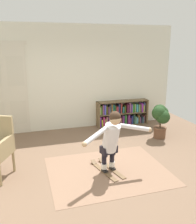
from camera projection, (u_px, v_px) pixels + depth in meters
ground_plane at (100, 167)px, 4.90m from camera, size 7.20×7.20×0.00m
back_wall at (73, 78)px, 6.92m from camera, size 6.00×0.10×2.90m
double_door at (6, 89)px, 6.42m from camera, size 1.22×0.05×2.45m
rug at (108, 171)px, 4.76m from camera, size 2.25×1.82×0.01m
bookshelf at (121, 114)px, 7.41m from camera, size 1.57×0.30×0.74m
potted_plant at (161, 117)px, 6.30m from camera, size 0.50×0.54×0.87m
skis_pair at (107, 169)px, 4.78m from camera, size 0.47×0.90×0.07m
person_skier at (112, 137)px, 4.48m from camera, size 1.43×0.70×1.16m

